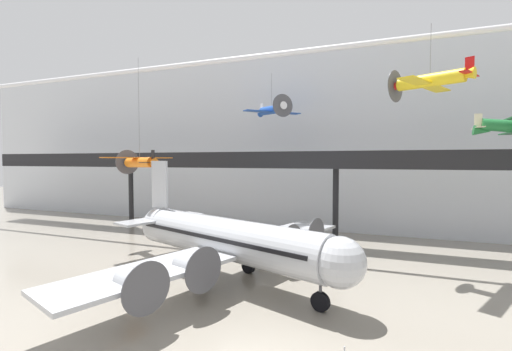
{
  "coord_description": "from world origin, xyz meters",
  "views": [
    {
      "loc": [
        5.62,
        -14.01,
        9.94
      ],
      "look_at": [
        -2.9,
        8.21,
        8.88
      ],
      "focal_mm": 24.0,
      "sensor_mm": 36.0,
      "label": 1
    }
  ],
  "objects_px": {
    "airliner_silver_main": "(224,239)",
    "suspended_plane_orange_highwing": "(140,162)",
    "suspended_plane_blue_trainer": "(271,110)",
    "suspended_plane_yellow_lowwing": "(430,81)"
  },
  "relations": [
    {
      "from": "airliner_silver_main",
      "to": "suspended_plane_yellow_lowwing",
      "type": "xyz_separation_m",
      "value": [
        15.68,
        6.71,
        13.03
      ]
    },
    {
      "from": "suspended_plane_yellow_lowwing",
      "to": "airliner_silver_main",
      "type": "bearing_deg",
      "value": 49.72
    },
    {
      "from": "suspended_plane_blue_trainer",
      "to": "suspended_plane_orange_highwing",
      "type": "bearing_deg",
      "value": -88.37
    },
    {
      "from": "airliner_silver_main",
      "to": "suspended_plane_blue_trainer",
      "type": "bearing_deg",
      "value": 114.46
    },
    {
      "from": "suspended_plane_yellow_lowwing",
      "to": "suspended_plane_orange_highwing",
      "type": "xyz_separation_m",
      "value": [
        -28.25,
        -1.72,
        -6.74
      ]
    },
    {
      "from": "airliner_silver_main",
      "to": "suspended_plane_orange_highwing",
      "type": "relative_size",
      "value": 2.21
    },
    {
      "from": "suspended_plane_yellow_lowwing",
      "to": "suspended_plane_blue_trainer",
      "type": "relative_size",
      "value": 1.15
    },
    {
      "from": "suspended_plane_blue_trainer",
      "to": "suspended_plane_orange_highwing",
      "type": "relative_size",
      "value": 0.53
    },
    {
      "from": "suspended_plane_yellow_lowwing",
      "to": "suspended_plane_blue_trainer",
      "type": "xyz_separation_m",
      "value": [
        -17.3,
        10.56,
        -0.08
      ]
    },
    {
      "from": "airliner_silver_main",
      "to": "suspended_plane_orange_highwing",
      "type": "height_order",
      "value": "suspended_plane_orange_highwing"
    }
  ]
}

